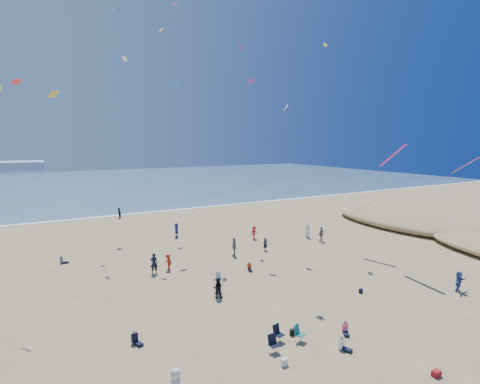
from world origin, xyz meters
TOP-DOWN VIEW (x-y plane):
  - ground at (0.00, 0.00)m, footprint 220.00×220.00m
  - ocean at (0.00, 95.00)m, footprint 220.00×100.00m
  - surf_line at (0.00, 45.00)m, footprint 220.00×1.20m
  - standing_flyers at (6.60, 16.72)m, footprint 25.22×44.34m
  - seated_group at (-0.21, 8.29)m, footprint 15.73×25.31m
  - chair_cluster at (1.01, 1.01)m, footprint 2.71×1.47m
  - white_tote at (-0.19, -0.60)m, footprint 0.35×0.20m
  - black_backpack at (2.10, 1.70)m, footprint 0.30×0.22m
  - cooler at (5.93, -5.09)m, footprint 0.45×0.30m
  - navy_bag at (10.68, 4.20)m, footprint 0.28×0.18m
  - kites_aloft at (9.81, 14.14)m, footprint 40.01×40.32m

SIDE VIEW (x-z plane):
  - ground at x=0.00m, z-range 0.00..0.00m
  - ocean at x=0.00m, z-range 0.00..0.06m
  - surf_line at x=0.00m, z-range 0.00..0.08m
  - cooler at x=5.93m, z-range 0.00..0.30m
  - navy_bag at x=10.68m, z-range 0.00..0.34m
  - black_backpack at x=2.10m, z-range 0.00..0.38m
  - white_tote at x=-0.19m, z-range 0.00..0.40m
  - seated_group at x=-0.21m, z-range 0.00..0.84m
  - chair_cluster at x=1.01m, z-range 0.00..1.00m
  - standing_flyers at x=6.60m, z-range -0.11..1.81m
  - kites_aloft at x=9.81m, z-range 1.13..29.70m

